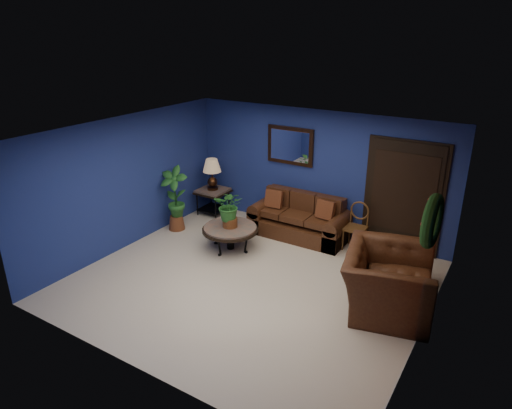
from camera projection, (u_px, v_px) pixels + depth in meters
The scene contains 18 objects.
floor at pixel (250, 281), 7.64m from camera, with size 5.50×5.50×0.00m, color #C1B1A0.
wall_back at pixel (317, 172), 9.16m from camera, with size 5.50×0.04×2.50m, color navy.
wall_left at pixel (126, 183), 8.53m from camera, with size 0.04×5.00×2.50m, color navy.
wall_right_brick at pixel (431, 256), 5.83m from camera, with size 0.04×5.00×2.50m, color brown.
ceiling at pixel (250, 134), 6.72m from camera, with size 5.50×5.00×0.02m, color silver.
crown_molding at pixel (443, 167), 5.41m from camera, with size 0.03×5.00×0.14m, color white.
wall_mirror at pixel (290, 146), 9.25m from camera, with size 1.02×0.06×0.77m, color #402313.
closet_door at pixel (403, 198), 8.35m from camera, with size 1.44×0.06×2.18m, color black.
wreath at pixel (432, 221), 5.73m from camera, with size 0.72×0.72×0.16m, color black.
sofa at pixel (300, 222), 9.23m from camera, with size 1.95×0.84×0.88m.
coffee_table at pixel (230, 229), 8.62m from camera, with size 1.06×1.06×0.46m.
end_table at pixel (213, 195), 10.22m from camera, with size 0.64×0.64×0.59m.
table_lamp at pixel (212, 171), 10.01m from camera, with size 0.40×0.40×0.67m.
side_chair at pixel (357, 223), 8.61m from camera, with size 0.39×0.39×0.92m.
armchair at pixel (388, 281), 6.74m from camera, with size 1.43×1.25×0.93m, color #452613.
coffee_plant at pixel (230, 207), 8.46m from camera, with size 0.67×0.63×0.73m.
floor_plant at pixel (419, 259), 7.53m from camera, with size 0.40×0.36×0.77m.
tall_plant at pixel (175, 197), 9.34m from camera, with size 0.65×0.51×1.36m.
Camera 1 is at (3.58, -5.59, 3.99)m, focal length 32.00 mm.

